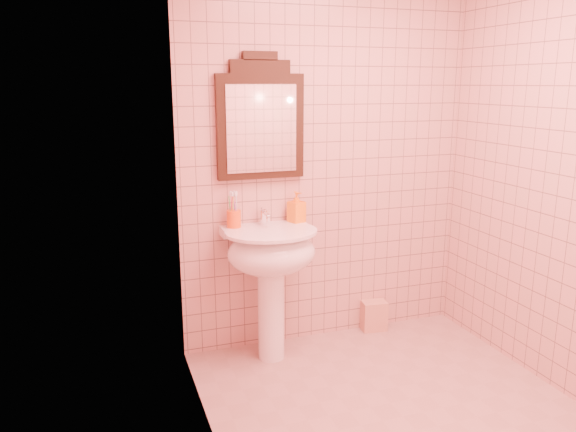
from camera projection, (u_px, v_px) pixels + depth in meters
name	position (u px, v px, depth m)	size (l,w,h in m)	color
floor	(403.00, 416.00, 3.03)	(2.20, 2.20, 0.00)	tan
back_wall	(327.00, 160.00, 3.75)	(2.00, 0.02, 2.50)	#CB9C8E
pedestal_sink	(271.00, 261.00, 3.52)	(0.58, 0.58, 0.86)	white
faucet	(264.00, 217.00, 3.59)	(0.04, 0.16, 0.11)	white
mirror	(261.00, 121.00, 3.51)	(0.56, 0.06, 0.78)	black
toothbrush_cup	(234.00, 218.00, 3.54)	(0.09, 0.09, 0.21)	#F45614
soap_dispenser	(296.00, 207.00, 3.66)	(0.09, 0.09, 0.20)	orange
towel	(374.00, 315.00, 4.07)	(0.18, 0.12, 0.22)	#E8B388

